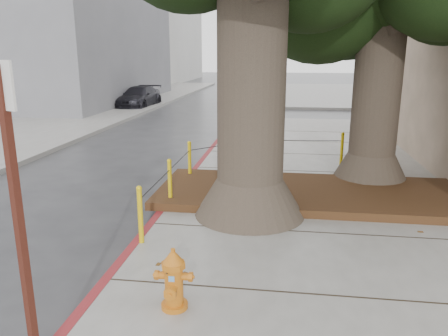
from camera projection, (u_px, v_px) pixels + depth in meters
The scene contains 12 objects.
ground at pixel (255, 300), 5.61m from camera, with size 140.00×140.00×0.00m, color #28282B.
sidewalk_far at pixel (361, 94), 33.50m from camera, with size 16.00×20.00×0.15m, color slate.
curb_red at pixel (159, 217), 8.25m from camera, with size 0.14×26.00×0.16m, color maroon.
planter_bed at pixel (311, 193), 9.16m from camera, with size 6.40×2.60×0.16m, color black.
building_far_grey at pixel (42, 5), 27.18m from camera, with size 12.00×16.00×12.00m, color slate.
building_far_white at pixel (134, 13), 49.10m from camera, with size 12.00×18.00×15.00m, color silver.
bollard_ring at pixel (231, 165), 9.74m from camera, with size 3.79×5.39×0.95m.
fire_hydrant at pixel (174, 280), 5.08m from camera, with size 0.40×0.35×0.76m.
signpost at pixel (17, 209), 3.75m from camera, with size 0.27×0.12×2.87m.
car_silver at pixel (404, 105), 21.17m from camera, with size 1.54×3.82×1.30m, color #A0A1A5.
car_red at pixel (439, 105), 22.27m from camera, with size 1.14×3.28×1.08m, color maroon.
car_dark at pixel (139, 97), 25.50m from camera, with size 1.71×4.21×1.22m, color black.
Camera 1 is at (0.31, -4.99, 3.07)m, focal length 35.00 mm.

